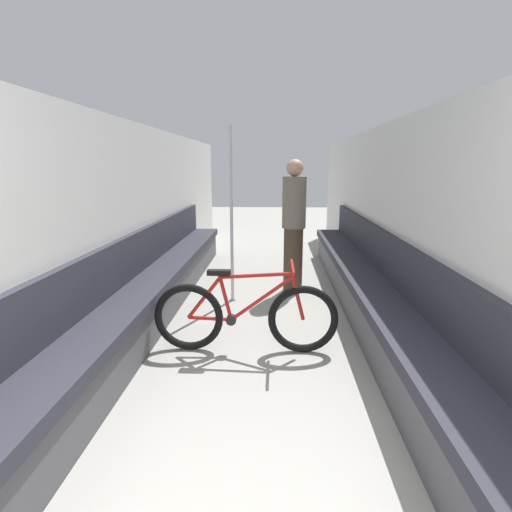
{
  "coord_description": "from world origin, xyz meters",
  "views": [
    {
      "loc": [
        0.16,
        -0.73,
        1.62
      ],
      "look_at": [
        -0.07,
        3.8,
        0.58
      ],
      "focal_mm": 28.0,
      "sensor_mm": 36.0,
      "label": 1
    }
  ],
  "objects_px": {
    "bench_seat_row_left": "(154,288)",
    "grab_pole_near": "(232,219)",
    "passenger_standing": "(294,225)",
    "bicycle": "(245,316)",
    "bench_seat_row_right": "(369,291)"
  },
  "relations": [
    {
      "from": "bench_seat_row_left",
      "to": "grab_pole_near",
      "type": "xyz_separation_m",
      "value": [
        0.8,
        0.53,
        0.69
      ]
    },
    {
      "from": "grab_pole_near",
      "to": "passenger_standing",
      "type": "height_order",
      "value": "grab_pole_near"
    },
    {
      "from": "bicycle",
      "to": "passenger_standing",
      "type": "height_order",
      "value": "passenger_standing"
    },
    {
      "from": "bicycle",
      "to": "grab_pole_near",
      "type": "bearing_deg",
      "value": 108.71
    },
    {
      "from": "bench_seat_row_right",
      "to": "grab_pole_near",
      "type": "relative_size",
      "value": 2.98
    },
    {
      "from": "bicycle",
      "to": "bench_seat_row_right",
      "type": "bearing_deg",
      "value": 41.01
    },
    {
      "from": "bench_seat_row_left",
      "to": "bicycle",
      "type": "relative_size",
      "value": 3.78
    },
    {
      "from": "bench_seat_row_left",
      "to": "bench_seat_row_right",
      "type": "relative_size",
      "value": 1.0
    },
    {
      "from": "bench_seat_row_right",
      "to": "bicycle",
      "type": "distance_m",
      "value": 1.51
    },
    {
      "from": "bench_seat_row_right",
      "to": "passenger_standing",
      "type": "distance_m",
      "value": 1.35
    },
    {
      "from": "bench_seat_row_left",
      "to": "grab_pole_near",
      "type": "distance_m",
      "value": 1.18
    },
    {
      "from": "bicycle",
      "to": "grab_pole_near",
      "type": "height_order",
      "value": "grab_pole_near"
    },
    {
      "from": "bicycle",
      "to": "grab_pole_near",
      "type": "distance_m",
      "value": 1.53
    },
    {
      "from": "bench_seat_row_left",
      "to": "bench_seat_row_right",
      "type": "height_order",
      "value": "same"
    },
    {
      "from": "bench_seat_row_left",
      "to": "grab_pole_near",
      "type": "bearing_deg",
      "value": 33.34
    }
  ]
}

